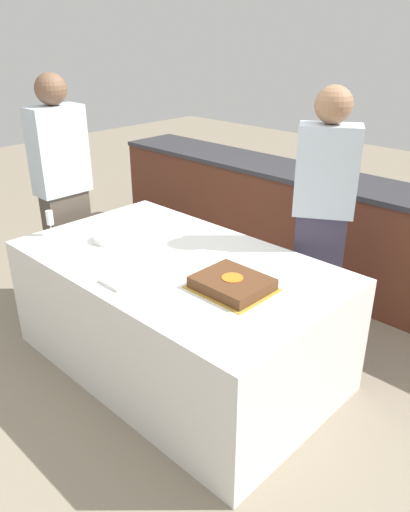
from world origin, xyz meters
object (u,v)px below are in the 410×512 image
Objects in this scene: plate_stack at (111,237)px; person_cutting_cake at (322,220)px; cake at (232,283)px; person_seated_left at (63,191)px; wine_glass at (50,219)px.

plate_stack is 1.35m from person_cutting_cake.
plate_stack is (-1.00, -0.05, -0.01)m from cake.
plate_stack is 0.13× the size of person_seated_left.
person_seated_left is at bearing 136.92° from wine_glass.
plate_stack is 0.43m from wine_glass.
wine_glass is at bearing -168.67° from cake.
person_cutting_cake is (0.00, 0.85, 0.12)m from cake.
cake is 0.24× the size of person_cutting_cake.
person_seated_left reaches higher than person_cutting_cake.
cake is 2.40× the size of wine_glass.
cake is 1.75× the size of plate_stack.
cake is 1.70m from person_seated_left.
wine_glass is 0.46m from person_seated_left.
wine_glass is (-1.35, -0.27, 0.08)m from cake.
person_cutting_cake is (1.35, 1.12, 0.04)m from wine_glass.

